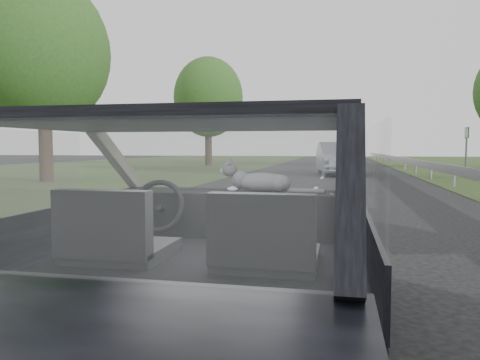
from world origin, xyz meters
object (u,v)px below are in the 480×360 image
at_px(subject_car, 203,249).
at_px(other_car, 337,158).
at_px(highway_sign, 466,150).
at_px(cat, 262,181).

relative_size(subject_car, other_car, 0.84).
distance_m(other_car, highway_sign, 6.84).
xyz_separation_m(subject_car, cat, (0.24, 0.61, 0.35)).
xyz_separation_m(subject_car, other_car, (0.62, 20.35, 0.06)).
bearing_deg(highway_sign, cat, -103.54).
bearing_deg(subject_car, highway_sign, 73.14).
height_order(cat, other_car, other_car).
relative_size(subject_car, cat, 7.91).
height_order(cat, highway_sign, highway_sign).
xyz_separation_m(other_car, highway_sign, (6.33, 2.56, 0.38)).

